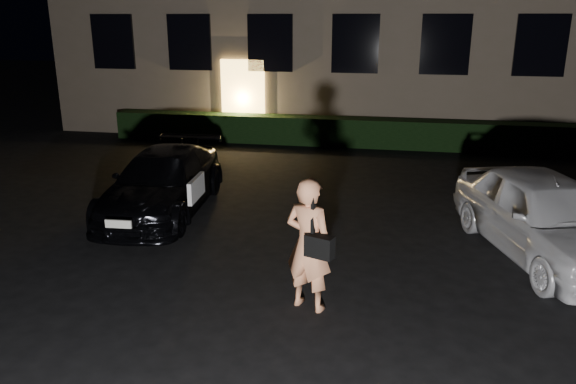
# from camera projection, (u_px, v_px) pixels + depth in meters

# --- Properties ---
(ground) EXTENTS (80.00, 80.00, 0.00)m
(ground) POSITION_uv_depth(u_px,v_px,m) (284.00, 319.00, 7.34)
(ground) COLOR black
(ground) RESTS_ON ground
(hedge) EXTENTS (15.00, 0.70, 0.85)m
(hedge) POSITION_uv_depth(u_px,v_px,m) (351.00, 132.00, 17.05)
(hedge) COLOR black
(hedge) RESTS_ON ground
(sedan) EXTENTS (2.02, 4.36, 1.22)m
(sedan) POSITION_uv_depth(u_px,v_px,m) (163.00, 182.00, 11.23)
(sedan) COLOR black
(sedan) RESTS_ON ground
(hatch) EXTENTS (2.83, 4.43, 1.40)m
(hatch) POSITION_uv_depth(u_px,v_px,m) (545.00, 215.00, 9.10)
(hatch) COLOR silver
(hatch) RESTS_ON ground
(man) EXTENTS (0.78, 0.66, 1.83)m
(man) POSITION_uv_depth(u_px,v_px,m) (309.00, 245.00, 7.38)
(man) COLOR #E38F62
(man) RESTS_ON ground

